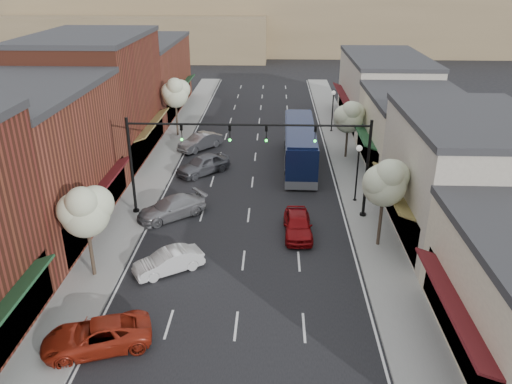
# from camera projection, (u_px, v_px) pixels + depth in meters

# --- Properties ---
(ground) EXTENTS (160.00, 160.00, 0.00)m
(ground) POSITION_uv_depth(u_px,v_px,m) (241.00, 279.00, 27.91)
(ground) COLOR black
(ground) RESTS_ON ground
(sidewalk_left) EXTENTS (2.80, 73.00, 0.15)m
(sidewalk_left) POSITION_uv_depth(u_px,v_px,m) (162.00, 161.00, 45.05)
(sidewalk_left) COLOR gray
(sidewalk_left) RESTS_ON ground
(sidewalk_right) EXTENTS (2.80, 73.00, 0.15)m
(sidewalk_right) POSITION_uv_depth(u_px,v_px,m) (349.00, 163.00, 44.47)
(sidewalk_right) COLOR gray
(sidewalk_right) RESTS_ON ground
(curb_left) EXTENTS (0.25, 73.00, 0.17)m
(curb_left) POSITION_uv_depth(u_px,v_px,m) (177.00, 161.00, 45.00)
(curb_left) COLOR gray
(curb_left) RESTS_ON ground
(curb_right) EXTENTS (0.25, 73.00, 0.17)m
(curb_right) POSITION_uv_depth(u_px,v_px,m) (333.00, 163.00, 44.52)
(curb_right) COLOR gray
(curb_right) RESTS_ON ground
(bldg_left_midnear) EXTENTS (10.14, 14.10, 9.40)m
(bldg_left_midnear) POSITION_uv_depth(u_px,v_px,m) (25.00, 161.00, 31.98)
(bldg_left_midnear) COLOR brown
(bldg_left_midnear) RESTS_ON ground
(bldg_left_midfar) EXTENTS (10.14, 14.10, 10.90)m
(bldg_left_midfar) POSITION_uv_depth(u_px,v_px,m) (96.00, 98.00, 44.44)
(bldg_left_midfar) COLOR maroon
(bldg_left_midfar) RESTS_ON ground
(bldg_left_far) EXTENTS (10.14, 18.10, 8.40)m
(bldg_left_far) POSITION_uv_depth(u_px,v_px,m) (142.00, 77.00, 59.54)
(bldg_left_far) COLOR brown
(bldg_left_far) RESTS_ON ground
(bldg_right_midnear) EXTENTS (9.14, 12.10, 7.90)m
(bldg_right_midnear) POSITION_uv_depth(u_px,v_px,m) (464.00, 178.00, 31.32)
(bldg_right_midnear) COLOR #B7AE9D
(bldg_right_midnear) RESTS_ON ground
(bldg_right_midfar) EXTENTS (9.14, 12.10, 6.40)m
(bldg_right_midfar) POSITION_uv_depth(u_px,v_px,m) (414.00, 132.00, 42.57)
(bldg_right_midfar) COLOR beige
(bldg_right_midfar) RESTS_ON ground
(bldg_right_far) EXTENTS (9.14, 16.10, 7.40)m
(bldg_right_far) POSITION_uv_depth(u_px,v_px,m) (383.00, 90.00, 55.14)
(bldg_right_far) COLOR #B7AE9D
(bldg_right_far) RESTS_ON ground
(hill_far) EXTENTS (120.00, 30.00, 12.00)m
(hill_far) POSITION_uv_depth(u_px,v_px,m) (268.00, 19.00, 107.56)
(hill_far) COLOR #7A6647
(hill_far) RESTS_ON ground
(hill_near) EXTENTS (50.00, 20.00, 8.00)m
(hill_near) POSITION_uv_depth(u_px,v_px,m) (140.00, 35.00, 98.29)
(hill_near) COLOR #7A6647
(hill_near) RESTS_ON ground
(signal_mast_right) EXTENTS (8.22, 0.46, 7.00)m
(signal_mast_right) POSITION_uv_depth(u_px,v_px,m) (333.00, 154.00, 33.13)
(signal_mast_right) COLOR black
(signal_mast_right) RESTS_ON ground
(signal_mast_left) EXTENTS (8.22, 0.46, 7.00)m
(signal_mast_left) POSITION_uv_depth(u_px,v_px,m) (165.00, 152.00, 33.52)
(signal_mast_left) COLOR black
(signal_mast_left) RESTS_ON ground
(tree_right_near) EXTENTS (2.85, 2.65, 5.95)m
(tree_right_near) POSITION_uv_depth(u_px,v_px,m) (386.00, 181.00, 29.41)
(tree_right_near) COLOR #47382B
(tree_right_near) RESTS_ON ground
(tree_right_far) EXTENTS (2.85, 2.65, 5.43)m
(tree_right_far) POSITION_uv_depth(u_px,v_px,m) (349.00, 116.00, 44.19)
(tree_right_far) COLOR #47382B
(tree_right_far) RESTS_ON ground
(tree_left_near) EXTENTS (2.85, 2.65, 5.69)m
(tree_left_near) POSITION_uv_depth(u_px,v_px,m) (85.00, 210.00, 26.42)
(tree_left_near) COLOR #47382B
(tree_left_near) RESTS_ON ground
(tree_left_far) EXTENTS (2.85, 2.65, 6.13)m
(tree_left_far) POSITION_uv_depth(u_px,v_px,m) (175.00, 92.00, 49.98)
(tree_left_far) COLOR #47382B
(tree_left_far) RESTS_ON ground
(lamp_post_near) EXTENTS (0.44, 0.44, 4.44)m
(lamp_post_near) POSITION_uv_depth(u_px,v_px,m) (358.00, 164.00, 36.00)
(lamp_post_near) COLOR black
(lamp_post_near) RESTS_ON ground
(lamp_post_far) EXTENTS (0.44, 0.44, 4.44)m
(lamp_post_far) POSITION_uv_depth(u_px,v_px,m) (333.00, 104.00, 51.96)
(lamp_post_far) COLOR black
(lamp_post_far) RESTS_ON ground
(coach_bus) EXTENTS (2.73, 11.76, 3.59)m
(coach_bus) POSITION_uv_depth(u_px,v_px,m) (300.00, 145.00, 43.39)
(coach_bus) COLOR #0D1536
(coach_bus) RESTS_ON ground
(red_hatchback) EXTENTS (1.88, 4.46, 1.51)m
(red_hatchback) POSITION_uv_depth(u_px,v_px,m) (298.00, 224.00, 32.32)
(red_hatchback) COLOR maroon
(red_hatchback) RESTS_ON ground
(parked_car_a) EXTENTS (5.35, 3.70, 1.36)m
(parked_car_a) POSITION_uv_depth(u_px,v_px,m) (97.00, 336.00, 22.61)
(parked_car_a) COLOR maroon
(parked_car_a) RESTS_ON ground
(parked_car_b) EXTENTS (4.11, 3.31, 1.31)m
(parked_car_b) POSITION_uv_depth(u_px,v_px,m) (168.00, 261.00, 28.40)
(parked_car_b) COLOR silver
(parked_car_b) RESTS_ON ground
(parked_car_c) EXTENTS (5.13, 4.67, 1.44)m
(parked_car_c) POSITION_uv_depth(u_px,v_px,m) (172.00, 208.00, 34.65)
(parked_car_c) COLOR gray
(parked_car_c) RESTS_ON ground
(parked_car_d) EXTENTS (4.76, 4.77, 1.64)m
(parked_car_d) POSITION_uv_depth(u_px,v_px,m) (203.00, 164.00, 42.11)
(parked_car_d) COLOR #525459
(parked_car_d) RESTS_ON ground
(parked_car_e) EXTENTS (4.19, 4.55, 1.51)m
(parked_car_e) POSITION_uv_depth(u_px,v_px,m) (200.00, 142.00, 47.82)
(parked_car_e) COLOR #98989D
(parked_car_e) RESTS_ON ground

